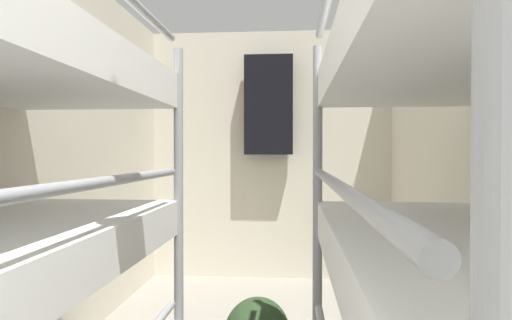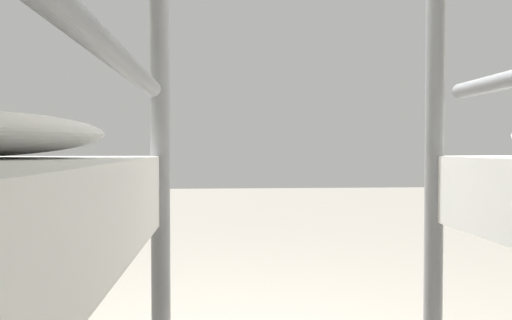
{
  "view_description": "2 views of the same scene",
  "coord_description": "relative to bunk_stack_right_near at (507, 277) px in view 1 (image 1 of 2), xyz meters",
  "views": [
    {
      "loc": [
        0.21,
        0.34,
        1.17
      ],
      "look_at": [
        0.0,
        2.92,
        1.13
      ],
      "focal_mm": 32.0,
      "sensor_mm": 36.0,
      "label": 1
    },
    {
      "loc": [
        0.19,
        1.73,
        0.97
      ],
      "look_at": [
        0.12,
        0.8,
        0.95
      ],
      "focal_mm": 35.0,
      "sensor_mm": 36.0,
      "label": 2
    }
  ],
  "objects": [
    {
      "name": "bunk_stack_right_near",
      "position": [
        0.0,
        0.0,
        0.0
      ],
      "size": [
        0.81,
        1.91,
        1.69
      ],
      "color": "gray",
      "rests_on": "ground_plane"
    },
    {
      "name": "wall_back",
      "position": [
        -0.71,
        3.18,
        0.27
      ],
      "size": [
        2.34,
        0.06,
        2.31
      ],
      "color": "beige",
      "rests_on": "ground_plane"
    },
    {
      "name": "hanging_coat",
      "position": [
        -0.72,
        3.03,
        0.73
      ],
      "size": [
        0.44,
        0.12,
        0.9
      ],
      "color": "black"
    }
  ]
}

